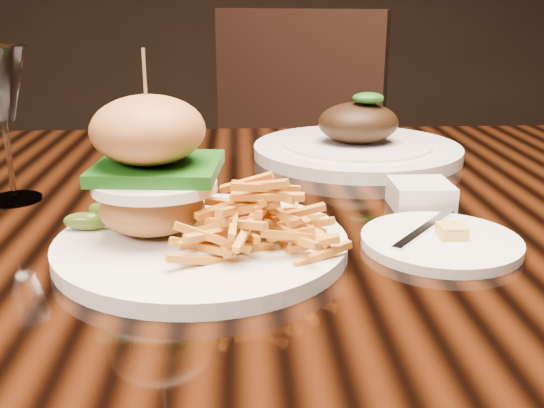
{
  "coord_description": "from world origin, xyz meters",
  "views": [
    {
      "loc": [
        -0.03,
        -0.7,
        0.98
      ],
      "look_at": [
        -0.0,
        -0.18,
        0.81
      ],
      "focal_mm": 42.0,
      "sensor_mm": 36.0,
      "label": 1
    }
  ],
  "objects_px": {
    "wine_glass": "(0,89)",
    "burger_plate": "(195,202)",
    "dining_table": "(265,265)",
    "far_dish": "(357,144)",
    "chair_far": "(284,175)"
  },
  "relations": [
    {
      "from": "wine_glass",
      "to": "burger_plate",
      "type": "bearing_deg",
      "value": -36.8
    },
    {
      "from": "dining_table",
      "to": "far_dish",
      "type": "distance_m",
      "value": 0.29
    },
    {
      "from": "burger_plate",
      "to": "dining_table",
      "type": "bearing_deg",
      "value": 79.89
    },
    {
      "from": "dining_table",
      "to": "chair_far",
      "type": "relative_size",
      "value": 1.68
    },
    {
      "from": "burger_plate",
      "to": "chair_far",
      "type": "xyz_separation_m",
      "value": [
        0.16,
        1.02,
        -0.26
      ]
    },
    {
      "from": "chair_far",
      "to": "burger_plate",
      "type": "bearing_deg",
      "value": -74.82
    },
    {
      "from": "dining_table",
      "to": "wine_glass",
      "type": "xyz_separation_m",
      "value": [
        -0.3,
        0.03,
        0.21
      ]
    },
    {
      "from": "wine_glass",
      "to": "chair_far",
      "type": "height_order",
      "value": "chair_far"
    },
    {
      "from": "dining_table",
      "to": "wine_glass",
      "type": "distance_m",
      "value": 0.36
    },
    {
      "from": "dining_table",
      "to": "burger_plate",
      "type": "height_order",
      "value": "burger_plate"
    },
    {
      "from": "burger_plate",
      "to": "far_dish",
      "type": "distance_m",
      "value": 0.43
    },
    {
      "from": "burger_plate",
      "to": "far_dish",
      "type": "xyz_separation_m",
      "value": [
        0.22,
        0.36,
        -0.03
      ]
    },
    {
      "from": "far_dish",
      "to": "dining_table",
      "type": "bearing_deg",
      "value": -123.44
    },
    {
      "from": "burger_plate",
      "to": "chair_far",
      "type": "bearing_deg",
      "value": 98.5
    },
    {
      "from": "dining_table",
      "to": "burger_plate",
      "type": "bearing_deg",
      "value": -117.25
    }
  ]
}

